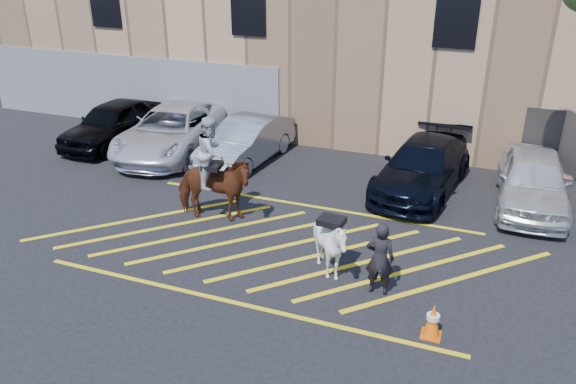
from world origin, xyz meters
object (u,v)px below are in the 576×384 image
(car_blue_suv, at_px, (423,166))
(saddled_white, at_px, (331,245))
(mounted_bay, at_px, (213,180))
(traffic_cone, at_px, (433,320))
(car_white_suv, at_px, (533,180))
(handler, at_px, (380,259))
(car_black_suv, at_px, (113,123))
(car_silver_sedan, at_px, (246,142))
(car_white_pickup, at_px, (172,130))

(car_blue_suv, distance_m, saddled_white, 5.72)
(mounted_bay, height_order, traffic_cone, mounted_bay)
(car_white_suv, bearing_deg, handler, -119.27)
(car_white_suv, height_order, mounted_bay, mounted_bay)
(car_white_suv, distance_m, saddled_white, 6.97)
(car_black_suv, distance_m, car_blue_suv, 11.33)
(traffic_cone, bearing_deg, car_silver_sedan, 135.14)
(car_black_suv, height_order, car_white_suv, car_black_suv)
(car_blue_suv, distance_m, car_white_suv, 3.07)
(car_white_pickup, relative_size, mounted_bay, 2.00)
(car_white_pickup, bearing_deg, car_white_suv, -8.84)
(traffic_cone, bearing_deg, mounted_bay, 154.72)
(handler, relative_size, mounted_bay, 0.58)
(handler, xyz_separation_m, mounted_bay, (-4.88, 1.83, 0.33))
(car_white_pickup, height_order, traffic_cone, car_white_pickup)
(handler, distance_m, mounted_bay, 5.22)
(saddled_white, bearing_deg, mounted_bay, 157.61)
(car_black_suv, xyz_separation_m, car_white_pickup, (2.54, -0.02, 0.02))
(car_white_suv, bearing_deg, car_black_suv, 177.64)
(car_black_suv, height_order, car_blue_suv, car_black_suv)
(car_silver_sedan, relative_size, saddled_white, 2.94)
(car_silver_sedan, bearing_deg, mounted_bay, -71.40)
(handler, relative_size, saddled_white, 1.09)
(car_black_suv, xyz_separation_m, car_white_suv, (14.39, -0.29, -0.00))
(handler, bearing_deg, car_white_pickup, -39.67)
(mounted_bay, bearing_deg, car_white_pickup, 132.31)
(car_silver_sedan, xyz_separation_m, traffic_cone, (7.17, -7.13, -0.38))
(car_silver_sedan, relative_size, traffic_cone, 6.18)
(handler, height_order, mounted_bay, mounted_bay)
(car_white_pickup, xyz_separation_m, car_silver_sedan, (2.88, -0.04, -0.06))
(car_white_pickup, bearing_deg, mounted_bay, -55.18)
(saddled_white, bearing_deg, car_silver_sedan, 129.33)
(car_white_suv, distance_m, handler, 6.58)
(car_white_pickup, bearing_deg, handler, -42.28)
(mounted_bay, bearing_deg, car_silver_sedan, 103.29)
(car_silver_sedan, bearing_deg, car_black_suv, -175.27)
(car_white_pickup, relative_size, traffic_cone, 7.92)
(car_silver_sedan, distance_m, car_white_suv, 8.98)
(car_white_pickup, xyz_separation_m, mounted_bay, (3.88, -4.26, 0.36))
(saddled_white, height_order, traffic_cone, saddled_white)
(car_blue_suv, xyz_separation_m, handler, (-0.03, -5.89, 0.10))
(mounted_bay, xyz_separation_m, traffic_cone, (6.17, -2.91, -0.80))
(car_white_suv, distance_m, mounted_bay, 8.93)
(car_black_suv, distance_m, traffic_cone, 14.50)
(car_silver_sedan, distance_m, handler, 8.43)
(car_blue_suv, distance_m, traffic_cone, 7.10)
(car_silver_sedan, height_order, mounted_bay, mounted_bay)
(car_blue_suv, height_order, car_white_suv, car_white_suv)
(handler, xyz_separation_m, traffic_cone, (1.29, -1.09, -0.47))
(car_white_suv, height_order, traffic_cone, car_white_suv)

